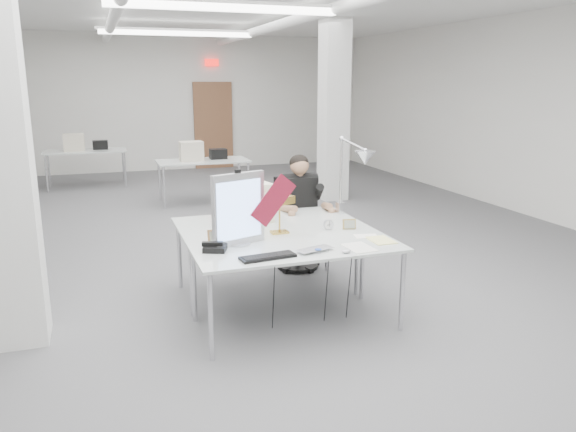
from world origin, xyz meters
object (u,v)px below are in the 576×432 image
object	(u,v)px
bankers_lamp	(280,215)
architect_lamp	(351,176)
office_chair	(298,223)
monitor	(238,209)
beige_monitor	(247,202)
desk_phone	(215,248)
laptop	(318,251)
seated_person	(299,194)
desk_main	(296,246)

from	to	relation	value
bankers_lamp	architect_lamp	world-z (taller)	architect_lamp
office_chair	architect_lamp	size ratio (longest dim) A/B	1.22
monitor	beige_monitor	distance (m)	0.83
desk_phone	monitor	bearing A→B (deg)	49.59
laptop	beige_monitor	world-z (taller)	beige_monitor
architect_lamp	bankers_lamp	bearing A→B (deg)	-165.17
office_chair	bankers_lamp	size ratio (longest dim) A/B	3.08
beige_monitor	architect_lamp	bearing A→B (deg)	-24.03
seated_person	bankers_lamp	distance (m)	1.17
bankers_lamp	architect_lamp	xyz separation A→B (m)	(0.87, 0.30, 0.27)
bankers_lamp	desk_phone	xyz separation A→B (m)	(-0.69, -0.36, -0.15)
desk_main	desk_phone	world-z (taller)	desk_phone
desk_main	laptop	size ratio (longest dim) A/B	5.61
office_chair	beige_monitor	size ratio (longest dim) A/B	2.60
desk_main	seated_person	distance (m)	1.55
desk_main	bankers_lamp	size ratio (longest dim) A/B	5.13
laptop	desk_phone	world-z (taller)	desk_phone
architect_lamp	monitor	bearing A→B (deg)	-162.02
seated_person	monitor	xyz separation A→B (m)	(-1.02, -1.26, 0.17)
monitor	bankers_lamp	distance (m)	0.53
monitor	seated_person	bearing A→B (deg)	31.96
office_chair	monitor	xyz separation A→B (m)	(-1.02, -1.31, 0.53)
office_chair	bankers_lamp	bearing A→B (deg)	-117.39
laptop	monitor	bearing A→B (deg)	125.80
desk_main	architect_lamp	xyz separation A→B (m)	(0.85, 0.72, 0.45)
bankers_lamp	monitor	bearing A→B (deg)	-176.05
monitor	bankers_lamp	size ratio (longest dim) A/B	1.79
architect_lamp	office_chair	bearing A→B (deg)	106.83
monitor	laptop	bearing A→B (deg)	-57.97
desk_phone	architect_lamp	bearing A→B (deg)	45.23
beige_monitor	architect_lamp	size ratio (longest dim) A/B	0.47
beige_monitor	architect_lamp	distance (m)	1.09
monitor	desk_phone	world-z (taller)	monitor
laptop	architect_lamp	bearing A→B (deg)	37.39
laptop	desk_phone	size ratio (longest dim) A/B	1.73
desk_main	desk_phone	size ratio (longest dim) A/B	9.73
office_chair	bankers_lamp	distance (m)	1.27
beige_monitor	architect_lamp	world-z (taller)	architect_lamp
desk_phone	beige_monitor	xyz separation A→B (m)	(0.52, 0.90, 0.17)
office_chair	bankers_lamp	world-z (taller)	bankers_lamp
monitor	laptop	size ratio (longest dim) A/B	1.96
seated_person	laptop	distance (m)	1.77
office_chair	beige_monitor	xyz separation A→B (m)	(-0.73, -0.54, 0.41)
office_chair	beige_monitor	world-z (taller)	beige_monitor
desk_main	beige_monitor	world-z (taller)	beige_monitor
monitor	architect_lamp	size ratio (longest dim) A/B	0.71
office_chair	laptop	xyz separation A→B (m)	(-0.45, -1.76, 0.23)
office_chair	beige_monitor	distance (m)	1.00
desk_main	seated_person	bearing A→B (deg)	69.05
office_chair	monitor	distance (m)	1.74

